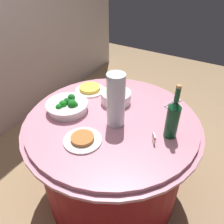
{
  "coord_description": "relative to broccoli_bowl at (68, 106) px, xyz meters",
  "views": [
    {
      "loc": [
        -1.01,
        -0.6,
        1.65
      ],
      "look_at": [
        0.0,
        0.0,
        0.79
      ],
      "focal_mm": 36.95,
      "sensor_mm": 36.0,
      "label": 1
    }
  ],
  "objects": [
    {
      "name": "broccoli_bowl",
      "position": [
        0.0,
        0.0,
        0.0
      ],
      "size": [
        0.28,
        0.28,
        0.1
      ],
      "color": "white",
      "rests_on": "buffet_table"
    },
    {
      "name": "plate_stack",
      "position": [
        0.26,
        -0.23,
        0.0
      ],
      "size": [
        0.21,
        0.21,
        0.08
      ],
      "color": "white",
      "rests_on": "buffet_table"
    },
    {
      "name": "serving_tongs",
      "position": [
        0.43,
        -0.58,
        -0.03
      ],
      "size": [
        0.17,
        0.08,
        0.01
      ],
      "color": "silver",
      "rests_on": "buffet_table"
    },
    {
      "name": "ground_plane",
      "position": [
        0.08,
        -0.3,
        -0.78
      ],
      "size": [
        6.0,
        6.0,
        0.0
      ],
      "primitive_type": "plane",
      "color": "#9E7F5B"
    },
    {
      "name": "buffet_table",
      "position": [
        0.08,
        -0.3,
        -0.4
      ],
      "size": [
        1.16,
        1.16,
        0.74
      ],
      "color": "maroon",
      "rests_on": "ground_plane"
    },
    {
      "name": "decorative_fruit_vase",
      "position": [
        0.05,
        -0.34,
        0.12
      ],
      "size": [
        0.11,
        0.11,
        0.34
      ],
      "color": "silver",
      "rests_on": "buffet_table"
    },
    {
      "name": "food_plate_peanuts",
      "position": [
        -0.19,
        -0.26,
        -0.03
      ],
      "size": [
        0.22,
        0.22,
        0.03
      ],
      "color": "white",
      "rests_on": "buffet_table"
    },
    {
      "name": "wine_bottle",
      "position": [
        0.11,
        -0.67,
        0.09
      ],
      "size": [
        0.07,
        0.07,
        0.34
      ],
      "color": "#0E4722",
      "rests_on": "buffet_table"
    },
    {
      "name": "food_plate_fried_egg",
      "position": [
        0.29,
        0.02,
        -0.02
      ],
      "size": [
        0.22,
        0.22,
        0.04
      ],
      "color": "white",
      "rests_on": "buffet_table"
    },
    {
      "name": "label_placard_front",
      "position": [
        0.0,
        -0.61,
        -0.01
      ],
      "size": [
        0.05,
        0.04,
        0.05
      ],
      "color": "white",
      "rests_on": "buffet_table"
    }
  ]
}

